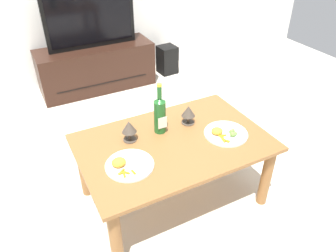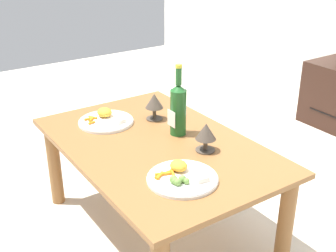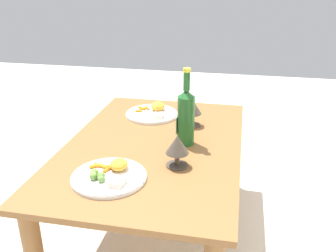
{
  "view_description": "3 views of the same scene",
  "coord_description": "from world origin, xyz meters",
  "px_view_note": "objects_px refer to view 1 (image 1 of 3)",
  "views": [
    {
      "loc": [
        -0.79,
        -1.44,
        1.72
      ],
      "look_at": [
        -0.01,
        0.06,
        0.58
      ],
      "focal_mm": 34.7,
      "sensor_mm": 36.0,
      "label": 1
    },
    {
      "loc": [
        1.53,
        -0.96,
        1.4
      ],
      "look_at": [
        0.02,
        0.05,
        0.58
      ],
      "focal_mm": 46.62,
      "sensor_mm": 36.0,
      "label": 2
    },
    {
      "loc": [
        1.45,
        0.36,
        1.21
      ],
      "look_at": [
        0.04,
        0.07,
        0.6
      ],
      "focal_mm": 39.11,
      "sensor_mm": 36.0,
      "label": 3
    }
  ],
  "objects_px": {
    "floor_speaker": "(167,60)",
    "tv_stand": "(97,68)",
    "tv_screen": "(90,19)",
    "goblet_left": "(129,128)",
    "dinner_plate_left": "(128,164)",
    "goblet_right": "(188,112)",
    "wine_bottle": "(160,113)",
    "dining_table": "(174,152)",
    "dinner_plate_right": "(225,133)"
  },
  "relations": [
    {
      "from": "goblet_left",
      "to": "goblet_right",
      "type": "height_order",
      "value": "goblet_left"
    },
    {
      "from": "tv_stand",
      "to": "goblet_right",
      "type": "distance_m",
      "value": 1.79
    },
    {
      "from": "wine_bottle",
      "to": "goblet_left",
      "type": "height_order",
      "value": "wine_bottle"
    },
    {
      "from": "dining_table",
      "to": "goblet_left",
      "type": "xyz_separation_m",
      "value": [
        -0.24,
        0.14,
        0.18
      ]
    },
    {
      "from": "floor_speaker",
      "to": "dinner_plate_right",
      "type": "distance_m",
      "value": 2.1
    },
    {
      "from": "tv_screen",
      "to": "tv_stand",
      "type": "bearing_deg",
      "value": 90.0
    },
    {
      "from": "wine_bottle",
      "to": "goblet_left",
      "type": "distance_m",
      "value": 0.22
    },
    {
      "from": "dining_table",
      "to": "dinner_plate_left",
      "type": "relative_size",
      "value": 4.24
    },
    {
      "from": "dining_table",
      "to": "floor_speaker",
      "type": "relative_size",
      "value": 3.54
    },
    {
      "from": "tv_stand",
      "to": "tv_screen",
      "type": "height_order",
      "value": "tv_screen"
    },
    {
      "from": "dinner_plate_right",
      "to": "dining_table",
      "type": "bearing_deg",
      "value": 164.47
    },
    {
      "from": "tv_screen",
      "to": "goblet_right",
      "type": "xyz_separation_m",
      "value": [
        0.13,
        -1.75,
        -0.19
      ]
    },
    {
      "from": "tv_screen",
      "to": "goblet_right",
      "type": "relative_size",
      "value": 7.06
    },
    {
      "from": "floor_speaker",
      "to": "goblet_right",
      "type": "relative_size",
      "value": 2.53
    },
    {
      "from": "tv_stand",
      "to": "wine_bottle",
      "type": "relative_size",
      "value": 3.57
    },
    {
      "from": "tv_stand",
      "to": "tv_screen",
      "type": "relative_size",
      "value": 1.32
    },
    {
      "from": "floor_speaker",
      "to": "goblet_right",
      "type": "xyz_separation_m",
      "value": [
        -0.75,
        -1.75,
        0.42
      ]
    },
    {
      "from": "tv_stand",
      "to": "goblet_left",
      "type": "height_order",
      "value": "goblet_left"
    },
    {
      "from": "tv_stand",
      "to": "dinner_plate_right",
      "type": "relative_size",
      "value": 4.38
    },
    {
      "from": "floor_speaker",
      "to": "dinner_plate_right",
      "type": "height_order",
      "value": "dinner_plate_right"
    },
    {
      "from": "tv_screen",
      "to": "goblet_right",
      "type": "distance_m",
      "value": 1.77
    },
    {
      "from": "goblet_left",
      "to": "dinner_plate_left",
      "type": "xyz_separation_m",
      "value": [
        -0.1,
        -0.23,
        -0.08
      ]
    },
    {
      "from": "floor_speaker",
      "to": "wine_bottle",
      "type": "height_order",
      "value": "wine_bottle"
    },
    {
      "from": "dinner_plate_right",
      "to": "tv_screen",
      "type": "bearing_deg",
      "value": 97.98
    },
    {
      "from": "dinner_plate_right",
      "to": "floor_speaker",
      "type": "bearing_deg",
      "value": 73.03
    },
    {
      "from": "dining_table",
      "to": "wine_bottle",
      "type": "relative_size",
      "value": 3.42
    },
    {
      "from": "tv_screen",
      "to": "wine_bottle",
      "type": "relative_size",
      "value": 2.7
    },
    {
      "from": "floor_speaker",
      "to": "dinner_plate_left",
      "type": "relative_size",
      "value": 1.2
    },
    {
      "from": "goblet_right",
      "to": "floor_speaker",
      "type": "bearing_deg",
      "value": 66.83
    },
    {
      "from": "goblet_left",
      "to": "goblet_right",
      "type": "xyz_separation_m",
      "value": [
        0.43,
        0.0,
        -0.01
      ]
    },
    {
      "from": "goblet_left",
      "to": "dinner_plate_right",
      "type": "relative_size",
      "value": 0.5
    },
    {
      "from": "wine_bottle",
      "to": "tv_stand",
      "type": "bearing_deg",
      "value": 87.4
    },
    {
      "from": "dining_table",
      "to": "wine_bottle",
      "type": "bearing_deg",
      "value": 100.82
    },
    {
      "from": "wine_bottle",
      "to": "goblet_right",
      "type": "xyz_separation_m",
      "value": [
        0.21,
        -0.0,
        -0.05
      ]
    },
    {
      "from": "wine_bottle",
      "to": "goblet_right",
      "type": "distance_m",
      "value": 0.22
    },
    {
      "from": "wine_bottle",
      "to": "dinner_plate_right",
      "type": "height_order",
      "value": "wine_bottle"
    },
    {
      "from": "wine_bottle",
      "to": "dinner_plate_left",
      "type": "xyz_separation_m",
      "value": [
        -0.32,
        -0.23,
        -0.12
      ]
    },
    {
      "from": "floor_speaker",
      "to": "tv_stand",
      "type": "bearing_deg",
      "value": 176.33
    },
    {
      "from": "dining_table",
      "to": "tv_screen",
      "type": "bearing_deg",
      "value": 88.4
    },
    {
      "from": "tv_screen",
      "to": "goblet_left",
      "type": "bearing_deg",
      "value": -99.48
    },
    {
      "from": "floor_speaker",
      "to": "dinner_plate_left",
      "type": "height_order",
      "value": "dinner_plate_left"
    },
    {
      "from": "floor_speaker",
      "to": "dinner_plate_right",
      "type": "xyz_separation_m",
      "value": [
        -0.61,
        -1.98,
        0.34
      ]
    },
    {
      "from": "tv_stand",
      "to": "floor_speaker",
      "type": "distance_m",
      "value": 0.89
    },
    {
      "from": "tv_stand",
      "to": "wine_bottle",
      "type": "distance_m",
      "value": 1.8
    },
    {
      "from": "tv_screen",
      "to": "dinner_plate_left",
      "type": "xyz_separation_m",
      "value": [
        -0.39,
        -1.98,
        -0.27
      ]
    },
    {
      "from": "goblet_left",
      "to": "dinner_plate_right",
      "type": "bearing_deg",
      "value": -22.1
    },
    {
      "from": "goblet_right",
      "to": "dinner_plate_right",
      "type": "bearing_deg",
      "value": -57.98
    },
    {
      "from": "tv_stand",
      "to": "dinner_plate_right",
      "type": "xyz_separation_m",
      "value": [
        0.28,
        -1.98,
        0.27
      ]
    },
    {
      "from": "goblet_right",
      "to": "tv_screen",
      "type": "bearing_deg",
      "value": 94.35
    },
    {
      "from": "tv_screen",
      "to": "goblet_left",
      "type": "xyz_separation_m",
      "value": [
        -0.29,
        -1.75,
        -0.19
      ]
    }
  ]
}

